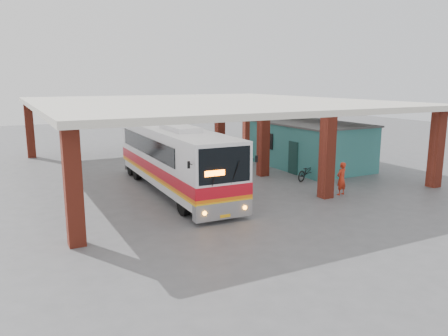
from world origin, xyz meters
name	(u,v)px	position (x,y,z in m)	size (l,w,h in m)	color
ground	(246,191)	(0.00, 0.00, 0.00)	(90.00, 90.00, 0.00)	#515154
brick_columns	(226,139)	(1.43, 5.00, 2.17)	(20.10, 21.60, 4.35)	maroon
canopy_roof	(203,103)	(0.50, 6.50, 4.50)	(21.00, 23.00, 0.30)	silver
shop_building	(310,144)	(7.49, 4.00, 1.56)	(5.20, 8.20, 3.11)	#307978
coach_bus	(174,158)	(-3.39, 1.85, 1.82)	(2.98, 12.67, 3.67)	white
motorcycle	(307,171)	(4.70, 0.66, 0.53)	(0.71, 2.03, 1.07)	black
pedestrian	(341,179)	(4.08, -2.95, 0.87)	(0.64, 0.42, 1.75)	#B72C16
red_chair	(263,160)	(5.09, 6.22, 0.34)	(0.46, 0.46, 0.74)	red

